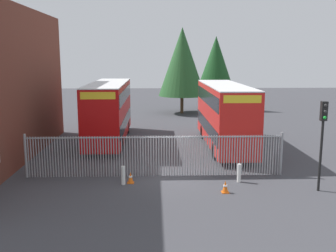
% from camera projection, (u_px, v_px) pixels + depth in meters
% --- Properties ---
extents(ground_plane, '(100.00, 100.00, 0.00)m').
position_uv_depth(ground_plane, '(166.00, 143.00, 28.53)').
color(ground_plane, '#3D3D42').
extents(palisade_fence, '(13.75, 0.14, 2.35)m').
position_uv_depth(palisade_fence, '(155.00, 155.00, 20.42)').
color(palisade_fence, gray).
rests_on(palisade_fence, ground).
extents(double_decker_bus_near_gate, '(2.54, 10.81, 4.42)m').
position_uv_depth(double_decker_bus_near_gate, '(224.00, 113.00, 26.82)').
color(double_decker_bus_near_gate, red).
rests_on(double_decker_bus_near_gate, ground).
extents(double_decker_bus_behind_fence_left, '(2.54, 10.81, 4.42)m').
position_uv_depth(double_decker_bus_behind_fence_left, '(109.00, 109.00, 28.71)').
color(double_decker_bus_behind_fence_left, '#B70C0C').
rests_on(double_decker_bus_behind_fence_left, ground).
extents(bollard_near_left, '(0.20, 0.20, 0.95)m').
position_uv_depth(bollard_near_left, '(123.00, 175.00, 19.17)').
color(bollard_near_left, silver).
rests_on(bollard_near_left, ground).
extents(bollard_center_front, '(0.20, 0.20, 0.95)m').
position_uv_depth(bollard_center_front, '(239.00, 173.00, 19.56)').
color(bollard_center_front, silver).
rests_on(bollard_center_front, ground).
extents(traffic_cone_by_gate, '(0.34, 0.34, 0.59)m').
position_uv_depth(traffic_cone_by_gate, '(225.00, 187.00, 18.05)').
color(traffic_cone_by_gate, orange).
rests_on(traffic_cone_by_gate, ground).
extents(traffic_cone_mid_forecourt, '(0.34, 0.34, 0.59)m').
position_uv_depth(traffic_cone_mid_forecourt, '(131.00, 177.00, 19.43)').
color(traffic_cone_mid_forecourt, orange).
rests_on(traffic_cone_mid_forecourt, ground).
extents(traffic_light_kerbside, '(0.28, 0.33, 4.30)m').
position_uv_depth(traffic_light_kerbside, '(323.00, 130.00, 17.82)').
color(traffic_light_kerbside, black).
rests_on(traffic_light_kerbside, ground).
extents(tree_tall_back, '(4.14, 4.14, 8.72)m').
position_uv_depth(tree_tall_back, '(216.00, 61.00, 45.73)').
color(tree_tall_back, '#4C3823').
rests_on(tree_tall_back, ground).
extents(tree_short_side, '(5.26, 5.26, 9.51)m').
position_uv_depth(tree_short_side, '(182.00, 62.00, 42.51)').
color(tree_short_side, '#4C3823').
rests_on(tree_short_side, ground).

